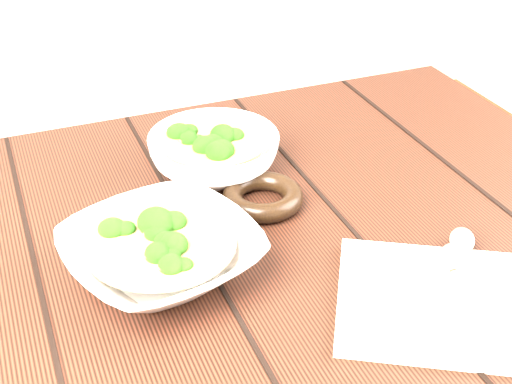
% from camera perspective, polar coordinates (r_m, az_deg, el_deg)
% --- Properties ---
extents(table, '(1.20, 0.80, 0.75)m').
position_cam_1_polar(table, '(1.00, -3.26, -9.52)').
color(table, black).
rests_on(table, ground).
extents(soup_bowl_front, '(0.28, 0.28, 0.07)m').
position_cam_1_polar(soup_bowl_front, '(0.86, -7.55, -4.83)').
color(soup_bowl_front, white).
rests_on(soup_bowl_front, table).
extents(soup_bowl_back, '(0.24, 0.24, 0.07)m').
position_cam_1_polar(soup_bowl_back, '(1.06, -3.38, 3.19)').
color(soup_bowl_back, white).
rests_on(soup_bowl_back, table).
extents(trivet, '(0.15, 0.15, 0.03)m').
position_cam_1_polar(trivet, '(0.99, 0.55, -0.38)').
color(trivet, black).
rests_on(trivet, table).
extents(napkin, '(0.31, 0.29, 0.01)m').
position_cam_1_polar(napkin, '(0.85, 14.81, -8.55)').
color(napkin, '#BAB39B').
rests_on(napkin, table).
extents(spoon_left, '(0.16, 0.15, 0.01)m').
position_cam_1_polar(spoon_left, '(0.87, 14.94, -6.37)').
color(spoon_left, '#9E988B').
rests_on(spoon_left, napkin).
extents(spoon_right, '(0.14, 0.17, 0.01)m').
position_cam_1_polar(spoon_right, '(0.90, 16.05, -5.10)').
color(spoon_right, '#9E988B').
rests_on(spoon_right, napkin).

